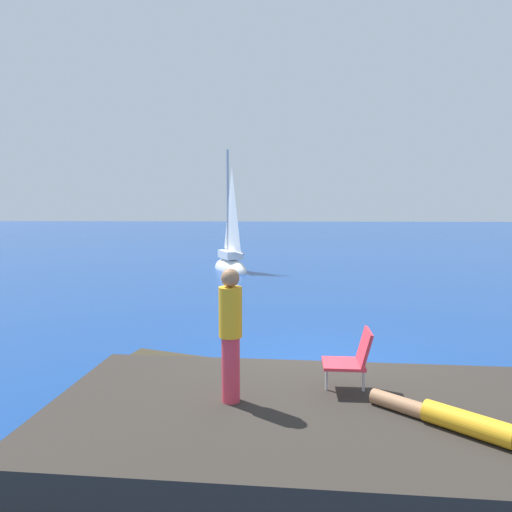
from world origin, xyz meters
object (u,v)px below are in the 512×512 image
Objects in this scene: person_standing at (231,331)px; beach_chair at (353,357)px; person_sunbather at (454,419)px; sailboat_near at (230,263)px.

person_standing is 1.62m from beach_chair.
person_sunbather is 2.61m from person_standing.
person_standing reaches higher than beach_chair.
beach_chair is (3.11, -15.48, 0.71)m from sailboat_near.
person_standing is (1.59, -15.87, 1.14)m from sailboat_near.
beach_chair is (1.51, 0.39, -0.42)m from person_standing.
person_sunbather is at bearing 168.43° from sailboat_near.
person_sunbather is (4.02, -16.49, 0.39)m from sailboat_near.
person_sunbather is 1.75× the size of beach_chair.
person_standing is at bearing 160.47° from sailboat_near.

